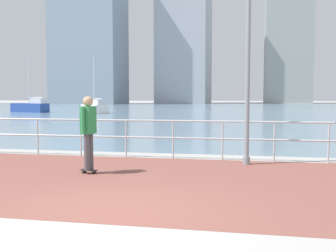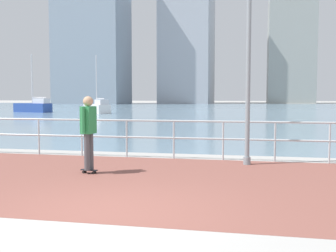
{
  "view_description": "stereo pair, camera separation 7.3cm",
  "coord_description": "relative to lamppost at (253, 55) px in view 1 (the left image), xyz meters",
  "views": [
    {
      "loc": [
        2.02,
        -5.75,
        1.78
      ],
      "look_at": [
        0.28,
        3.28,
        1.1
      ],
      "focal_mm": 42.96,
      "sensor_mm": 36.0,
      "label": 1
    },
    {
      "loc": [
        2.1,
        -5.73,
        1.78
      ],
      "look_at": [
        0.28,
        3.28,
        1.1
      ],
      "focal_mm": 42.96,
      "sensor_mm": 36.0,
      "label": 2
    }
  ],
  "objects": [
    {
      "name": "sailboat_yellow",
      "position": [
        -15.79,
        29.58,
        -2.26
      ],
      "size": [
        3.97,
        4.06,
        6.09
      ],
      "color": "white",
      "rests_on": "ground"
    },
    {
      "name": "ground",
      "position": [
        -2.19,
        35.24,
        -2.84
      ],
      "size": [
        220.0,
        220.0,
        0.0
      ],
      "primitive_type": "plane",
      "color": "#ADAAA5"
    },
    {
      "name": "lamppost",
      "position": [
        0.0,
        0.0,
        0.0
      ],
      "size": [
        0.68,
        0.64,
        5.13
      ],
      "color": "gray",
      "rests_on": "ground"
    },
    {
      "name": "sailboat_gray",
      "position": [
        -23.88,
        30.84,
        -2.22
      ],
      "size": [
        4.84,
        2.72,
        6.5
      ],
      "color": "#284799",
      "rests_on": "ground"
    },
    {
      "name": "skateboarder",
      "position": [
        -3.7,
        -1.86,
        -1.76
      ],
      "size": [
        0.41,
        0.56,
        1.78
      ],
      "color": "black",
      "rests_on": "ground"
    },
    {
      "name": "tower_slate",
      "position": [
        10.01,
        95.25,
        18.92
      ],
      "size": [
        11.2,
        10.01,
        45.18
      ],
      "color": "#939993",
      "rests_on": "ground"
    },
    {
      "name": "tower_brick",
      "position": [
        -15.41,
        90.59,
        16.05
      ],
      "size": [
        12.05,
        17.68,
        39.43
      ],
      "color": "#A3A8B2",
      "rests_on": "ground"
    },
    {
      "name": "harbor_water",
      "position": [
        -2.19,
        45.71,
        -2.84
      ],
      "size": [
        180.0,
        88.0,
        0.0
      ],
      "primitive_type": "cube",
      "color": "#6B899E",
      "rests_on": "ground"
    },
    {
      "name": "waterfront_railing",
      "position": [
        -2.19,
        0.71,
        -2.07
      ],
      "size": [
        25.25,
        0.06,
        1.11
      ],
      "color": "#B2BCC1",
      "rests_on": "ground"
    },
    {
      "name": "tower_concrete",
      "position": [
        -36.65,
        80.13,
        16.0
      ],
      "size": [
        15.71,
        12.16,
        39.34
      ],
      "color": "#8493A3",
      "rests_on": "ground"
    },
    {
      "name": "brick_paving",
      "position": [
        -2.19,
        -2.3,
        -2.83
      ],
      "size": [
        28.0,
        6.01,
        0.01
      ],
      "primitive_type": "cube",
      "color": "brown",
      "rests_on": "ground"
    }
  ]
}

